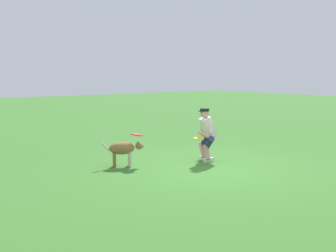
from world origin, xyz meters
TOP-DOWN VIEW (x-y plane):
  - ground_plane at (0.00, 0.00)m, footprint 60.00×60.00m
  - person at (-0.45, -0.64)m, footprint 0.68×0.65m
  - dog at (1.46, -1.38)m, footprint 0.92×0.54m
  - frisbee_flying at (1.18, -1.26)m, footprint 0.39×0.39m
  - frisbee_held at (-0.08, -0.52)m, footprint 0.31×0.31m

SIDE VIEW (x-z plane):
  - ground_plane at x=0.00m, z-range 0.00..0.00m
  - dog at x=1.46m, z-range 0.11..0.70m
  - frisbee_held at x=-0.08m, z-range 0.59..0.63m
  - person at x=-0.45m, z-range 0.05..1.34m
  - frisbee_flying at x=1.18m, z-range 0.70..0.76m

